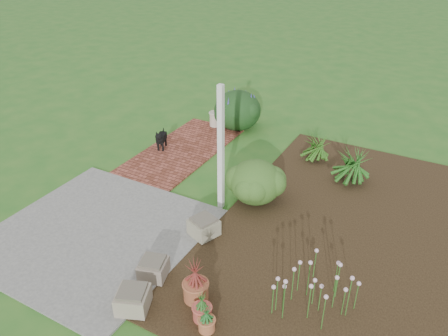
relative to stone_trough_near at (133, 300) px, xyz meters
The scene contains 18 objects.
ground 2.83m from the stone_trough_near, 99.69° to the left, with size 80.00×80.00×0.00m, color #26641F.
concrete_patio 2.02m from the stone_trough_near, 148.98° to the left, with size 3.50×3.50×0.04m, color #5E5E5C.
brick_path 5.04m from the stone_trough_near, 115.62° to the left, with size 1.60×3.50×0.04m, color brown.
garden_bed 3.86m from the stone_trough_near, 58.39° to the left, with size 4.00×7.00×0.03m, color black.
veranda_post 3.08m from the stone_trough_near, 93.49° to the left, with size 0.10×0.10×2.50m, color white.
stone_trough_near is the anchor object (origin of this frame).
stone_trough_mid 0.68m from the stone_trough_near, 102.04° to the left, with size 0.41×0.41×0.27m, color #756859.
stone_trough_far 1.94m from the stone_trough_near, 89.89° to the left, with size 0.44×0.44×0.29m, color #77745A.
black_dog 5.05m from the stone_trough_near, 121.50° to the left, with size 0.31×0.55×0.50m.
cream_ceramic_urn 6.52m from the stone_trough_near, 109.61° to the left, with size 0.29×0.29×0.39m, color beige.
evergreen_shrub 3.42m from the stone_trough_near, 84.59° to the left, with size 1.03×1.03×0.88m, color #183F13.
agapanthus_clump_back 5.34m from the stone_trough_near, 70.39° to the left, with size 1.02×1.02×0.92m, color #0F3A15, non-canonical shape.
agapanthus_clump_front 5.66m from the stone_trough_near, 81.40° to the left, with size 0.89×0.89×0.79m, color #19420C, non-canonical shape.
pink_flower_patch 2.67m from the stone_trough_near, 30.50° to the left, with size 1.15×1.15×0.73m, color #113D0F, non-canonical shape.
terracotta_pot_bronze 0.91m from the stone_trough_near, 40.62° to the left, with size 0.37×0.37×0.30m, color #965233.
terracotta_pot_small_left 1.13m from the stone_trough_near, ahead, with size 0.23×0.23×0.19m, color #A95E39.
terracotta_pot_small_right 1.02m from the stone_trough_near, 18.02° to the left, with size 0.26×0.26×0.22m, color #AD463A.
purple_flowering_bush 6.62m from the stone_trough_near, 104.40° to the left, with size 1.25×1.25×1.06m, color black.
Camera 1 is at (3.79, -6.09, 4.91)m, focal length 35.00 mm.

